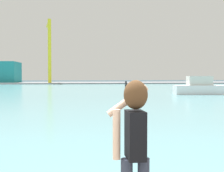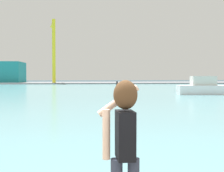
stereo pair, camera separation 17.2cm
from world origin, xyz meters
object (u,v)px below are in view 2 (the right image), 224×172
(warehouse_left, at_px, (5,72))
(port_crane, at_px, (54,46))
(person_photographer, at_px, (124,138))
(boat_moored, at_px, (210,88))

(warehouse_left, distance_m, port_crane, 19.88)
(person_photographer, bearing_deg, warehouse_left, 14.16)
(boat_moored, bearing_deg, warehouse_left, 131.19)
(warehouse_left, bearing_deg, person_photographer, -74.33)
(port_crane, bearing_deg, person_photographer, -83.41)
(person_photographer, relative_size, port_crane, 0.09)
(person_photographer, relative_size, warehouse_left, 0.15)
(person_photographer, bearing_deg, port_crane, 5.08)
(boat_moored, xyz_separation_m, port_crane, (-25.42, 52.13, 10.56))
(boat_moored, bearing_deg, person_photographer, -108.94)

